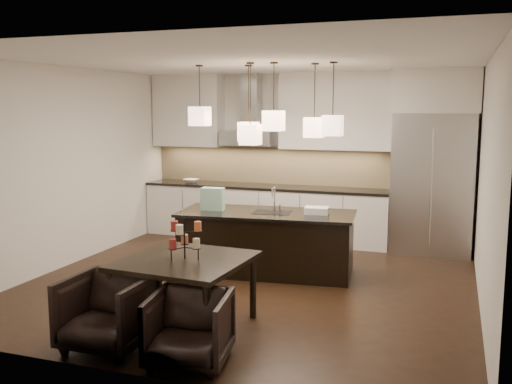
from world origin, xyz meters
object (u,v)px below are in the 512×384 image
(dining_table, at_px, (186,293))
(island_body, at_px, (267,244))
(armchair_right, at_px, (189,329))
(armchair_left, at_px, (108,312))
(refrigerator, at_px, (432,184))

(dining_table, bearing_deg, island_body, 89.53)
(island_body, xyz_separation_m, armchair_right, (0.24, -2.90, -0.08))
(island_body, relative_size, dining_table, 1.89)
(island_body, bearing_deg, armchair_left, -108.34)
(island_body, height_order, armchair_right, island_body)
(refrigerator, distance_m, armchair_right, 5.16)
(refrigerator, distance_m, island_body, 2.86)
(island_body, bearing_deg, refrigerator, 36.42)
(dining_table, xyz_separation_m, armchair_left, (-0.46, -0.69, -0.01))
(dining_table, bearing_deg, armchair_left, -119.76)
(dining_table, distance_m, armchair_right, 0.85)
(refrigerator, relative_size, dining_table, 1.79)
(dining_table, relative_size, armchair_left, 1.58)
(dining_table, distance_m, armchair_left, 0.83)
(refrigerator, height_order, armchair_left, refrigerator)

